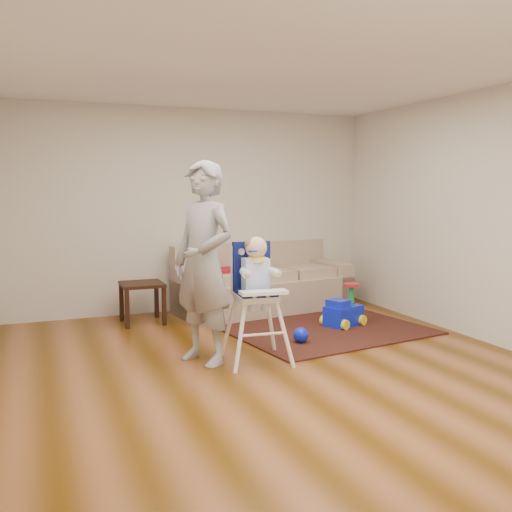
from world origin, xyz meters
name	(u,v)px	position (x,y,z in m)	size (l,w,h in m)	color
ground	(272,368)	(0.00, 0.00, 0.00)	(5.50, 5.50, 0.00)	#502E05
room_envelope	(251,165)	(0.00, 0.53, 1.88)	(5.04, 5.52, 2.72)	beige
sofa	(264,278)	(0.87, 2.30, 0.45)	(2.44, 1.25, 0.90)	gray
side_table	(142,303)	(-0.78, 2.22, 0.25)	(0.50, 0.50, 0.50)	black
area_rug	(328,330)	(1.16, 1.03, 0.01)	(2.18, 1.64, 0.02)	black
ride_on_toy	(344,305)	(1.43, 1.15, 0.26)	(0.45, 0.32, 0.49)	#0E21E7
toy_ball	(301,335)	(0.61, 0.63, 0.10)	(0.16, 0.16, 0.16)	#0E21E7
high_chair	(256,302)	(-0.06, 0.23, 0.58)	(0.61, 0.61, 1.21)	white
adult	(204,263)	(-0.53, 0.41, 0.96)	(0.70, 0.46, 1.91)	gray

